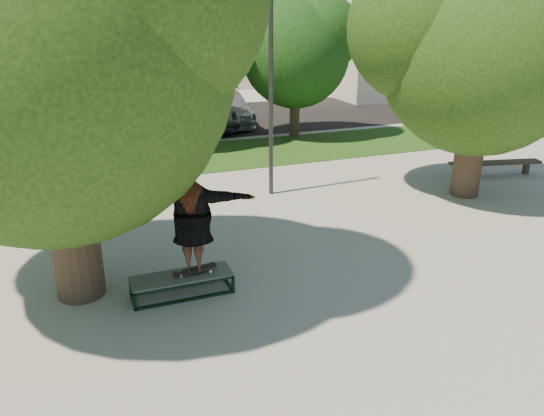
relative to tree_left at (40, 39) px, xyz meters
name	(u,v)px	position (x,y,z in m)	size (l,w,h in m)	color
ground	(315,279)	(4.29, -1.09, -4.42)	(120.00, 120.00, 0.00)	#A3A096
grass_strip	(226,155)	(5.29, 8.41, -4.41)	(30.00, 4.00, 0.02)	#1F4112
asphalt_strip	(165,123)	(4.29, 14.91, -4.42)	(40.00, 8.00, 0.01)	black
tree_left	(40,39)	(0.00, 0.00, 0.00)	(6.96, 5.95, 7.12)	#38281E
tree_right	(479,41)	(10.21, 1.99, -0.33)	(6.24, 5.33, 6.51)	#38281E
bg_tree_mid	(146,34)	(3.22, 10.98, -0.41)	(5.76, 4.92, 6.24)	#38281E
bg_tree_right	(293,47)	(8.73, 10.47, -0.93)	(5.04, 4.31, 5.43)	#38281E
lamppost	(271,79)	(5.29, 3.91, -1.27)	(0.25, 0.15, 6.11)	#2D2D30
side_building	(424,24)	(22.29, 20.91, -0.42)	(15.00, 10.00, 8.00)	beige
grind_box	(182,285)	(1.79, -0.76, -4.23)	(1.80, 0.60, 0.38)	black
skater_rig	(192,223)	(2.04, -0.76, -3.07)	(2.29, 1.29, 1.88)	white
bench	(495,164)	(12.39, 3.06, -4.05)	(2.93, 1.03, 0.45)	#453A29
car_silver_a	(33,119)	(-1.15, 14.36, -3.76)	(1.55, 3.86, 1.32)	#B1B1B6
car_dark	(127,120)	(2.41, 12.80, -3.79)	(1.34, 3.85, 1.27)	black
car_grey	(203,112)	(5.70, 13.27, -3.76)	(2.20, 4.76, 1.32)	#59585E
car_silver_b	(228,108)	(6.99, 13.81, -3.73)	(1.94, 4.77, 1.39)	#ACACB0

